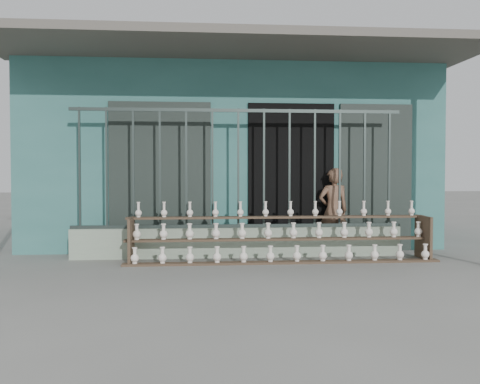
{
  "coord_description": "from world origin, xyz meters",
  "views": [
    {
      "loc": [
        -0.68,
        -6.76,
        1.27
      ],
      "look_at": [
        0.0,
        1.0,
        1.0
      ],
      "focal_mm": 40.0,
      "sensor_mm": 36.0,
      "label": 1
    }
  ],
  "objects": [
    {
      "name": "shelf_rack",
      "position": [
        0.59,
        0.89,
        0.36
      ],
      "size": [
        4.5,
        0.68,
        0.85
      ],
      "color": "brown",
      "rests_on": "ground"
    },
    {
      "name": "workshop_building",
      "position": [
        0.0,
        4.23,
        1.62
      ],
      "size": [
        7.4,
        6.6,
        3.21
      ],
      "color": "#346E6A",
      "rests_on": "ground"
    },
    {
      "name": "ground",
      "position": [
        0.0,
        0.0,
        0.0
      ],
      "size": [
        60.0,
        60.0,
        0.0
      ],
      "primitive_type": "plane",
      "color": "slate"
    },
    {
      "name": "security_fence",
      "position": [
        -0.0,
        1.3,
        1.35
      ],
      "size": [
        5.0,
        0.04,
        1.8
      ],
      "color": "#283330",
      "rests_on": "parapet_wall"
    },
    {
      "name": "elderly_woman",
      "position": [
        1.55,
        1.58,
        0.68
      ],
      "size": [
        0.53,
        0.39,
        1.36
      ],
      "primitive_type": "imported",
      "rotation": [
        0.0,
        0.0,
        3.27
      ],
      "color": "brown",
      "rests_on": "ground"
    },
    {
      "name": "parapet_wall",
      "position": [
        0.0,
        1.3,
        0.23
      ],
      "size": [
        5.0,
        0.2,
        0.45
      ],
      "primitive_type": "cube",
      "color": "#94A78F",
      "rests_on": "ground"
    }
  ]
}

